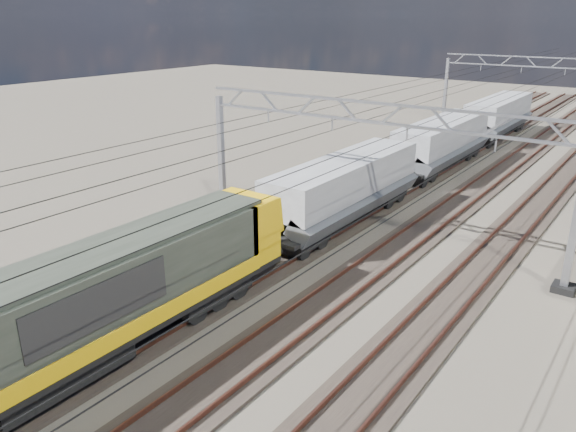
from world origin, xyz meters
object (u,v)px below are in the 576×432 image
Objects in this scene: hopper_wagon_lead at (345,186)px; hopper_wagon_third at (499,114)px; locomotive at (46,323)px; catenary_gantry_mid at (366,167)px; hopper_wagon_mid at (442,141)px; catenary_gantry_far at (540,91)px.

hopper_wagon_third is (0.00, 28.40, 0.00)m from hopper_wagon_lead.
locomotive is 17.70m from hopper_wagon_lead.
hopper_wagon_third is (-0.00, 46.10, -0.09)m from locomotive.
hopper_wagon_third is at bearing 90.00° from hopper_wagon_lead.
catenary_gantry_mid is 1.53× the size of hopper_wagon_mid.
catenary_gantry_far is 6.61m from hopper_wagon_third.
hopper_wagon_lead and hopper_wagon_mid have the same top height.
hopper_wagon_lead is (-2.00, 1.53, -1.67)m from catenary_gantry_mid.
locomotive reaches higher than hopper_wagon_mid.
catenary_gantry_far is 20.44m from hopper_wagon_mid.
catenary_gantry_mid is 36.00m from catenary_gantry_far.
catenary_gantry_mid is 1.53× the size of hopper_wagon_third.
catenary_gantry_far is 52.23m from locomotive.
hopper_wagon_mid is (-2.00, -20.27, -1.67)m from catenary_gantry_far.
hopper_wagon_mid is at bearing 90.00° from hopper_wagon_lead.
catenary_gantry_far is (0.00, 36.00, 0.00)m from catenary_gantry_mid.
hopper_wagon_mid is at bearing -90.00° from hopper_wagon_third.
hopper_wagon_lead is at bearing 142.66° from catenary_gantry_mid.
catenary_gantry_mid is 0.94× the size of locomotive.
locomotive is 1.62× the size of hopper_wagon_third.
hopper_wagon_third is (-2.00, 29.93, -1.67)m from catenary_gantry_mid.
hopper_wagon_third is at bearing 90.00° from locomotive.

